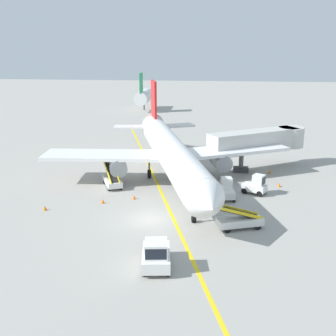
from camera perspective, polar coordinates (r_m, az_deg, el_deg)
The scene contains 16 objects.
ground_plane at distance 38.15m, azimuth -2.59°, elevation -6.83°, with size 300.00×300.00×0.00m, color #9E9B93.
taxi_line_yellow at distance 42.64m, azimuth -0.43°, elevation -4.27°, with size 0.30×80.00×0.01m, color yellow.
airliner at distance 47.69m, azimuth 0.30°, elevation 2.23°, with size 27.81×34.72×10.10m.
jet_bridge at distance 53.81m, azimuth 12.56°, elevation 3.59°, with size 12.17×8.98×4.85m.
pushback_tug at distance 29.96m, azimuth -1.60°, elevation -11.46°, with size 2.37×3.82×2.20m.
baggage_tug_near_wing at distance 44.96m, azimuth 11.61°, elevation -2.28°, with size 2.73×2.27×2.10m.
baggage_tug_by_cargo_door at distance 43.17m, azimuth 7.83°, elevation -2.87°, with size 1.67×2.58×2.10m.
belt_loader_forward_hold at distance 46.94m, azimuth -7.44°, elevation -1.48°, with size 3.21×5.07×2.59m.
belt_loader_aft_hold at distance 36.55m, azimuth 9.36°, elevation -6.78°, with size 5.14×2.85×2.59m.
ground_crew_marshaller at distance 40.26m, azimuth 3.65°, elevation -4.19°, with size 0.36×0.24×1.70m.
safety_cone_nose_left at distance 41.65m, azimuth -16.06°, elevation -5.13°, with size 0.36×0.36×0.44m, color orange.
safety_cone_nose_right at distance 47.98m, azimuth 14.58°, elevation -2.19°, with size 0.36×0.36×0.44m, color orange.
safety_cone_wingtip_left at distance 52.63m, azimuth 13.33°, elevation -0.48°, with size 0.36×0.36×0.44m, color orange.
safety_cone_wingtip_right at distance 42.95m, azimuth -4.56°, elevation -3.87°, with size 0.36×0.36×0.44m, color orange.
safety_cone_tail_area at distance 42.21m, azimuth -8.68°, elevation -4.37°, with size 0.36×0.36×0.44m, color orange.
distant_aircraft_mid_left at distance 101.42m, azimuth -3.23°, elevation 9.51°, with size 3.00×10.10×8.80m.
Camera 1 is at (5.63, -34.68, 14.86)m, focal length 45.81 mm.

